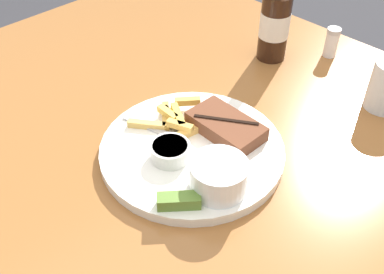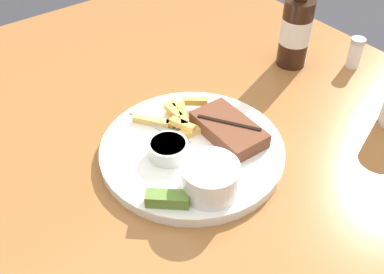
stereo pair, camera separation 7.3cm
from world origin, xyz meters
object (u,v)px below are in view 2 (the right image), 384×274
dinner_plate (192,150)px  fork_utensil (156,125)px  pickle_spear (167,199)px  beer_bottle (296,29)px  dipping_sauce_cup (168,149)px  steak_portion (229,129)px  coleslaw_cup (210,177)px  salt_shaker (355,52)px

dinner_plate → fork_utensil: (-0.08, -0.02, 0.01)m
pickle_spear → beer_bottle: 0.48m
pickle_spear → dipping_sauce_cup: bearing=144.4°
dipping_sauce_cup → fork_utensil: bearing=161.2°
dinner_plate → pickle_spear: 0.13m
dinner_plate → steak_portion: size_ratio=2.35×
dinner_plate → coleslaw_cup: bearing=-21.6°
dinner_plate → coleslaw_cup: 0.11m
dinner_plate → salt_shaker: 0.44m
pickle_spear → dinner_plate: bearing=126.9°
salt_shaker → pickle_spear: bearing=-80.6°
coleslaw_cup → dipping_sauce_cup: (-0.10, -0.01, -0.01)m
fork_utensil → coleslaw_cup: bearing=-19.3°
dinner_plate → salt_shaker: (-0.01, 0.44, 0.02)m
beer_bottle → dinner_plate: bearing=-73.8°
coleslaw_cup → fork_utensil: 0.17m
coleslaw_cup → pickle_spear: coleslaw_cup is taller
dinner_plate → pickle_spear: bearing=-53.1°
fork_utensil → beer_bottle: (-0.02, 0.36, 0.06)m
salt_shaker → dinner_plate: bearing=-88.4°
beer_bottle → steak_portion: bearing=-67.5°
coleslaw_cup → fork_utensil: (-0.17, 0.02, -0.03)m
dinner_plate → dipping_sauce_cup: (-0.01, -0.04, 0.02)m
coleslaw_cup → salt_shaker: 0.49m
dinner_plate → dipping_sauce_cup: bearing=-97.2°
dipping_sauce_cup → salt_shaker: salt_shaker is taller
fork_utensil → dinner_plate: bearing=0.0°
steak_portion → dipping_sauce_cup: (-0.02, -0.11, 0.00)m
dipping_sauce_cup → pickle_spear: (0.08, -0.06, -0.00)m
steak_portion → coleslaw_cup: bearing=-52.8°
dipping_sauce_cup → salt_shaker: bearing=90.8°
steak_portion → coleslaw_cup: 0.13m
steak_portion → beer_bottle: beer_bottle is taller
salt_shaker → coleslaw_cup: bearing=-77.5°
fork_utensil → beer_bottle: 0.36m
pickle_spear → beer_bottle: (-0.18, 0.44, 0.05)m
pickle_spear → salt_shaker: 0.55m
steak_portion → beer_bottle: (-0.11, 0.27, 0.05)m
steak_portion → coleslaw_cup: size_ratio=1.50×
dinner_plate → salt_shaker: salt_shaker is taller
pickle_spear → coleslaw_cup: bearing=76.5°
coleslaw_cup → fork_utensil: size_ratio=0.65×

